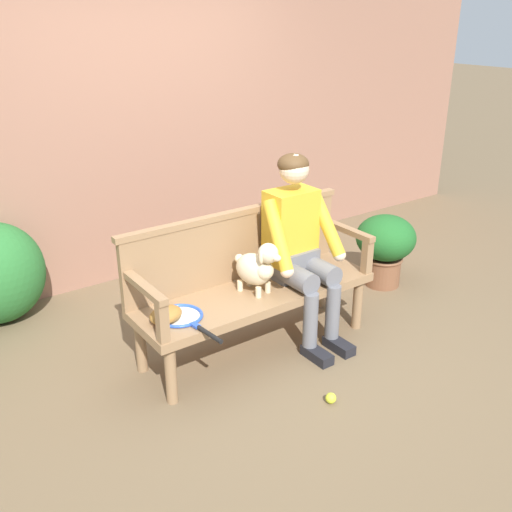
% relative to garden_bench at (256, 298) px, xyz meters
% --- Properties ---
extents(ground_plane, '(40.00, 40.00, 0.00)m').
position_rel_garden_bench_xyz_m(ground_plane, '(0.00, 0.00, -0.39)').
color(ground_plane, brown).
extents(brick_garden_fence, '(8.00, 0.30, 2.70)m').
position_rel_garden_bench_xyz_m(brick_garden_fence, '(0.00, 1.76, 0.96)').
color(brick_garden_fence, '#936651').
rests_on(brick_garden_fence, ground).
extents(garden_bench, '(1.69, 0.53, 0.44)m').
position_rel_garden_bench_xyz_m(garden_bench, '(0.00, 0.00, 0.00)').
color(garden_bench, '#93704C').
rests_on(garden_bench, ground).
extents(bench_backrest, '(1.73, 0.06, 0.50)m').
position_rel_garden_bench_xyz_m(bench_backrest, '(0.00, 0.24, 0.31)').
color(bench_backrest, '#93704C').
rests_on(bench_backrest, garden_bench).
extents(bench_armrest_left_end, '(0.06, 0.53, 0.28)m').
position_rel_garden_bench_xyz_m(bench_armrest_left_end, '(-0.81, -0.09, 0.26)').
color(bench_armrest_left_end, '#93704C').
rests_on(bench_armrest_left_end, garden_bench).
extents(bench_armrest_right_end, '(0.06, 0.53, 0.28)m').
position_rel_garden_bench_xyz_m(bench_armrest_right_end, '(0.81, -0.09, 0.26)').
color(bench_armrest_right_end, '#93704C').
rests_on(bench_armrest_right_end, garden_bench).
extents(person_seated, '(0.56, 0.67, 1.31)m').
position_rel_garden_bench_xyz_m(person_seated, '(0.34, -0.02, 0.33)').
color(person_seated, black).
rests_on(person_seated, ground).
extents(dog_on_bench, '(0.24, 0.37, 0.37)m').
position_rel_garden_bench_xyz_m(dog_on_bench, '(-0.01, -0.03, 0.24)').
color(dog_on_bench, beige).
rests_on(dog_on_bench, garden_bench).
extents(tennis_racket, '(0.32, 0.57, 0.03)m').
position_rel_garden_bench_xyz_m(tennis_racket, '(-0.59, -0.05, 0.07)').
color(tennis_racket, blue).
rests_on(tennis_racket, garden_bench).
extents(baseball_glove, '(0.26, 0.23, 0.09)m').
position_rel_garden_bench_xyz_m(baseball_glove, '(-0.69, -0.03, 0.10)').
color(baseball_glove, '#9E6B2D').
rests_on(baseball_glove, garden_bench).
extents(tennis_ball, '(0.07, 0.07, 0.07)m').
position_rel_garden_bench_xyz_m(tennis_ball, '(0.00, -0.77, -0.35)').
color(tennis_ball, '#CCDB33').
rests_on(tennis_ball, ground).
extents(potted_plant, '(0.50, 0.50, 0.62)m').
position_rel_garden_bench_xyz_m(potted_plant, '(1.47, 0.20, -0.02)').
color(potted_plant, brown).
rests_on(potted_plant, ground).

